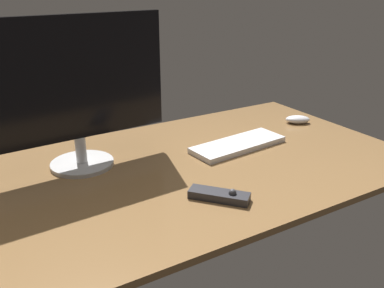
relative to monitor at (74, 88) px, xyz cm
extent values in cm
cube|color=olive|center=(31.92, -17.52, -26.49)|extent=(140.00, 84.00, 2.00)
cylinder|color=silver|center=(0.00, 0.00, -24.84)|extent=(19.94, 19.94, 1.30)
cylinder|color=silver|center=(0.00, 0.00, -19.96)|extent=(3.42, 3.42, 8.45)
cube|color=black|center=(0.00, 0.00, 2.80)|extent=(58.04, 5.21, 37.06)
cube|color=white|center=(52.21, -13.36, -24.51)|extent=(36.29, 15.65, 1.95)
ellipsoid|color=silver|center=(89.26, -4.69, -23.92)|extent=(11.43, 10.03, 3.14)
cube|color=#2D2D33|center=(25.15, -40.93, -24.35)|extent=(14.56, 15.87, 2.28)
sphere|color=#3F3F44|center=(27.54, -43.73, -22.84)|extent=(2.13, 2.13, 2.13)
camera|label=1|loc=(-33.68, -124.33, 31.46)|focal=39.63mm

